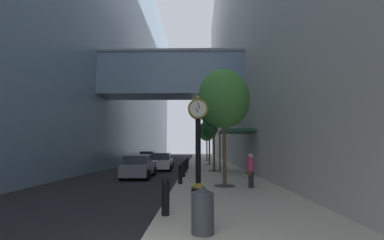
% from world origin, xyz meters
% --- Properties ---
extents(ground_plane, '(110.00, 110.00, 0.00)m').
position_xyz_m(ground_plane, '(0.00, 27.00, 0.00)').
color(ground_plane, black).
rests_on(ground_plane, ground).
extents(sidewalk_right, '(5.38, 80.00, 0.14)m').
position_xyz_m(sidewalk_right, '(2.69, 30.00, 0.07)').
color(sidewalk_right, '#ADA593').
rests_on(sidewalk_right, ground).
extents(building_block_left, '(22.31, 80.00, 33.10)m').
position_xyz_m(building_block_left, '(-12.05, 29.92, 16.49)').
color(building_block_left, '#758EA8').
rests_on(building_block_left, ground).
extents(building_block_right, '(9.00, 80.00, 37.12)m').
position_xyz_m(building_block_right, '(9.88, 30.00, 18.56)').
color(building_block_right, '#B7B2A8').
rests_on(building_block_right, ground).
extents(street_clock, '(0.84, 0.55, 4.12)m').
position_xyz_m(street_clock, '(1.24, 6.67, 2.39)').
color(street_clock, black).
rests_on(street_clock, sidewalk_right).
extents(bollard_nearest, '(0.24, 0.24, 1.05)m').
position_xyz_m(bollard_nearest, '(0.28, 3.80, 0.69)').
color(bollard_nearest, black).
rests_on(bollard_nearest, sidewalk_right).
extents(bollard_third, '(0.24, 0.24, 1.05)m').
position_xyz_m(bollard_third, '(0.28, 10.28, 0.69)').
color(bollard_third, black).
rests_on(bollard_third, sidewalk_right).
extents(bollard_fourth, '(0.24, 0.24, 1.05)m').
position_xyz_m(bollard_fourth, '(0.28, 13.52, 0.69)').
color(bollard_fourth, black).
rests_on(bollard_fourth, sidewalk_right).
extents(bollard_fifth, '(0.24, 0.24, 1.05)m').
position_xyz_m(bollard_fifth, '(0.28, 16.76, 0.69)').
color(bollard_fifth, black).
rests_on(bollard_fifth, sidewalk_right).
extents(bollard_sixth, '(0.24, 0.24, 1.05)m').
position_xyz_m(bollard_sixth, '(0.28, 20.00, 0.69)').
color(bollard_sixth, black).
rests_on(bollard_sixth, sidewalk_right).
extents(street_tree_near, '(2.74, 2.74, 6.11)m').
position_xyz_m(street_tree_near, '(2.61, 9.57, 4.66)').
color(street_tree_near, '#333335').
rests_on(street_tree_near, sidewalk_right).
extents(street_tree_mid_near, '(2.44, 2.44, 6.52)m').
position_xyz_m(street_tree_mid_near, '(2.61, 17.95, 5.23)').
color(street_tree_mid_near, '#333335').
rests_on(street_tree_mid_near, sidewalk_right).
extents(street_tree_mid_far, '(2.01, 2.01, 5.37)m').
position_xyz_m(street_tree_mid_far, '(2.61, 26.34, 4.31)').
color(street_tree_mid_far, '#333335').
rests_on(street_tree_mid_far, sidewalk_right).
extents(street_tree_far, '(2.55, 2.55, 5.88)m').
position_xyz_m(street_tree_far, '(2.61, 34.72, 4.54)').
color(street_tree_far, '#333335').
rests_on(street_tree_far, sidewalk_right).
extents(trash_bin, '(0.53, 0.53, 1.05)m').
position_xyz_m(trash_bin, '(1.33, 2.21, 0.68)').
color(trash_bin, '#383D42').
rests_on(trash_bin, sidewalk_right).
extents(pedestrian_walking, '(0.50, 0.51, 1.67)m').
position_xyz_m(pedestrian_walking, '(3.83, 8.99, 1.02)').
color(pedestrian_walking, '#23232D').
rests_on(pedestrian_walking, sidewalk_right).
extents(storefront_awning, '(2.40, 3.60, 3.30)m').
position_xyz_m(storefront_awning, '(4.14, 15.94, 3.28)').
color(storefront_awning, '#235138').
rests_on(storefront_awning, sidewalk_right).
extents(car_grey_near, '(2.07, 4.60, 1.57)m').
position_xyz_m(car_grey_near, '(-2.90, 14.38, 0.77)').
color(car_grey_near, slate).
rests_on(car_grey_near, ground).
extents(car_white_mid, '(2.10, 4.62, 1.60)m').
position_xyz_m(car_white_mid, '(-2.16, 20.61, 0.78)').
color(car_white_mid, silver).
rests_on(car_white_mid, ground).
extents(car_black_far, '(2.06, 4.33, 1.64)m').
position_xyz_m(car_black_far, '(-4.78, 27.69, 0.80)').
color(car_black_far, black).
rests_on(car_black_far, ground).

